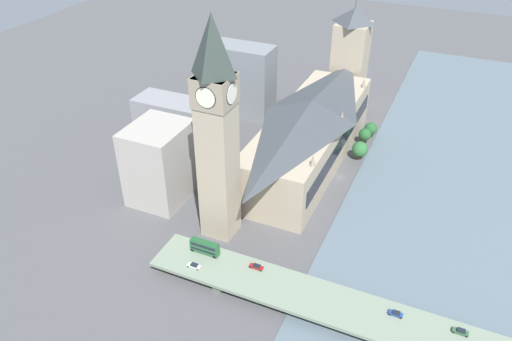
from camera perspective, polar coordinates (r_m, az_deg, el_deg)
The scene contains 17 objects.
ground_plane at distance 223.61m, azimuth 9.61°, elevation -0.82°, with size 600.00×600.00×0.00m, color #4C4C4F.
river_water at distance 219.87m, azimuth 19.48°, elevation -3.09°, with size 66.55×360.00×0.30m, color slate.
parliament_hall at distance 226.31m, azimuth 6.18°, elevation 4.43°, with size 30.16×102.70×30.53m.
clock_tower at distance 167.78m, azimuth -4.53°, elevation 4.76°, with size 12.61×12.61×82.63m.
victoria_tower at distance 277.68m, azimuth 10.68°, elevation 12.38°, with size 17.05×17.05×58.32m.
road_bridge at distance 160.44m, azimuth 16.10°, elevation -16.81°, with size 165.09×16.81×4.74m.
double_decker_bus_lead at distance 174.53m, azimuth -5.88°, elevation -8.65°, with size 10.60×2.65×5.00m.
car_northbound_mid at distance 169.48m, azimuth 0.04°, elevation -10.93°, with size 4.78×1.76×1.42m.
car_southbound_mid at distance 171.14m, azimuth -7.09°, elevation -10.74°, with size 4.60×1.78×1.36m.
car_southbound_tail at distance 162.79m, azimuth 22.34°, elevation -16.65°, with size 4.49×1.76×1.50m.
car_southbound_extra at distance 161.46m, azimuth 15.68°, elevation -15.46°, with size 4.27×1.76×1.37m.
city_block_west at distance 241.42m, azimuth -9.59°, elevation 5.33°, with size 33.46×16.28×24.71m.
city_block_center at distance 203.96m, azimuth -10.93°, elevation 0.85°, with size 21.41×25.05×32.59m.
city_block_east at distance 269.51m, azimuth -1.55°, elevation 10.32°, with size 32.82×16.79×37.20m.
tree_embankment_near at distance 255.15m, azimuth 12.98°, elevation 4.67°, with size 6.31×6.31×8.20m.
tree_embankment_mid at distance 235.14m, azimuth 11.78°, elevation 2.41°, with size 7.26×7.26×9.35m.
tree_embankment_far at distance 248.38m, azimuth 12.35°, elevation 4.04°, with size 6.07×6.07×8.53m.
Camera 1 is at (-40.27, 181.93, 123.61)m, focal length 35.00 mm.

